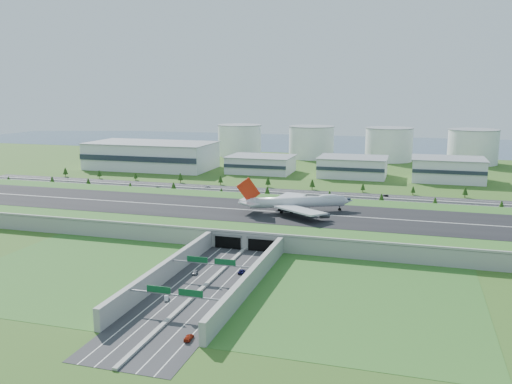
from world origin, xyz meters
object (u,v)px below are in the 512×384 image
(boeing_747, at_px, (296,202))
(car_0, at_px, (195,272))
(car_5, at_px, (386,196))
(car_1, at_px, (166,298))
(fuel_tank_a, at_px, (240,140))
(car_7, at_px, (207,187))
(car_3, at_px, (189,337))
(car_2, at_px, (242,271))
(car_4, at_px, (158,188))

(boeing_747, height_order, car_0, boeing_747)
(car_5, bearing_deg, car_1, 2.55)
(fuel_tank_a, height_order, boeing_747, fuel_tank_a)
(car_5, height_order, car_7, car_7)
(fuel_tank_a, relative_size, car_5, 12.57)
(car_7, bearing_deg, car_3, 6.23)
(fuel_tank_a, bearing_deg, car_5, -48.97)
(fuel_tank_a, distance_m, car_3, 475.68)
(car_0, height_order, car_7, car_0)
(car_0, bearing_deg, car_7, 96.81)
(car_7, bearing_deg, car_5, 77.09)
(car_0, height_order, car_2, car_0)
(car_3, xyz_separation_m, car_5, (46.43, 251.30, -0.11))
(car_3, height_order, car_4, car_3)
(car_3, distance_m, car_7, 265.02)
(car_3, bearing_deg, car_2, -90.74)
(car_0, xyz_separation_m, car_4, (-104.98, 177.05, -0.11))
(car_4, bearing_deg, fuel_tank_a, 3.82)
(fuel_tank_a, xyz_separation_m, boeing_747, (134.07, -306.88, -3.57))
(fuel_tank_a, xyz_separation_m, car_1, (111.35, -428.97, -16.65))
(car_0, bearing_deg, car_3, -82.33)
(boeing_747, relative_size, car_3, 12.04)
(car_1, relative_size, car_4, 1.13)
(fuel_tank_a, xyz_separation_m, car_7, (40.62, -207.95, -16.68))
(car_2, height_order, car_7, car_2)
(car_0, xyz_separation_m, car_2, (18.61, 6.72, -0.02))
(car_0, relative_size, car_1, 1.03)
(boeing_747, distance_m, car_4, 154.37)
(car_2, bearing_deg, car_0, 14.40)
(car_4, xyz_separation_m, car_7, (35.15, 14.55, 0.03))
(boeing_747, xyz_separation_m, car_1, (-22.72, -122.09, -13.08))
(fuel_tank_a, relative_size, car_7, 10.35)
(car_4, xyz_separation_m, car_5, (173.20, 17.16, -0.01))
(car_1, height_order, car_3, car_3)
(boeing_747, xyz_separation_m, car_2, (-5.00, -85.94, -13.06))
(car_3, bearing_deg, boeing_747, -94.29)
(car_2, height_order, car_4, car_2)
(boeing_747, height_order, car_5, boeing_747)
(car_3, distance_m, car_5, 255.55)
(car_4, distance_m, car_5, 174.05)
(car_1, height_order, car_5, car_1)
(boeing_747, distance_m, car_2, 87.07)
(car_1, distance_m, car_3, 34.66)
(car_1, distance_m, car_5, 233.55)
(fuel_tank_a, distance_m, car_5, 272.70)
(car_1, distance_m, car_2, 40.25)
(car_2, xyz_separation_m, car_3, (3.17, -63.80, 0.01))
(boeing_747, relative_size, car_0, 13.95)
(car_4, bearing_deg, car_3, -149.15)
(car_0, relative_size, car_3, 0.86)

